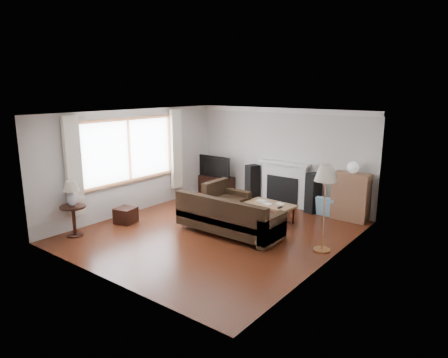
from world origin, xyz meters
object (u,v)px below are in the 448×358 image
Objects in this scene: bookshelf at (351,197)px; tv_stand at (217,185)px; coffee_table at (269,213)px; sectional_sofa at (229,216)px; side_table at (74,221)px; floor_lamp at (324,209)px.

tv_stand is at bearing -179.44° from bookshelf.
tv_stand is 0.91× the size of coffee_table.
coffee_table is at bearing 78.15° from sectional_sofa.
tv_stand is 0.92× the size of bookshelf.
coffee_table is at bearing -25.85° from tv_stand.
tv_stand is 3.94m from bookshelf.
bookshelf reaches higher than coffee_table.
side_table is at bearing -126.07° from coffee_table.
bookshelf is at bearing 56.14° from sectional_sofa.
side_table is (-4.37, -2.40, -0.50)m from floor_lamp.
coffee_table is 0.68× the size of floor_lamp.
tv_stand is 2.81m from coffee_table.
tv_stand is at bearing 158.12° from coffee_table.
coffee_table is (2.52, -1.22, -0.04)m from tv_stand.
side_table is (-2.71, -3.23, 0.11)m from coffee_table.
floor_lamp is (0.26, -2.09, 0.27)m from bookshelf.
side_table reaches higher than coffee_table.
sectional_sofa is (-1.65, -2.46, -0.16)m from bookshelf.
bookshelf is at bearing 97.02° from floor_lamp.
bookshelf is 1.71× the size of side_table.
floor_lamp is (4.18, -2.05, 0.57)m from tv_stand.
side_table is at bearing -151.19° from floor_lamp.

